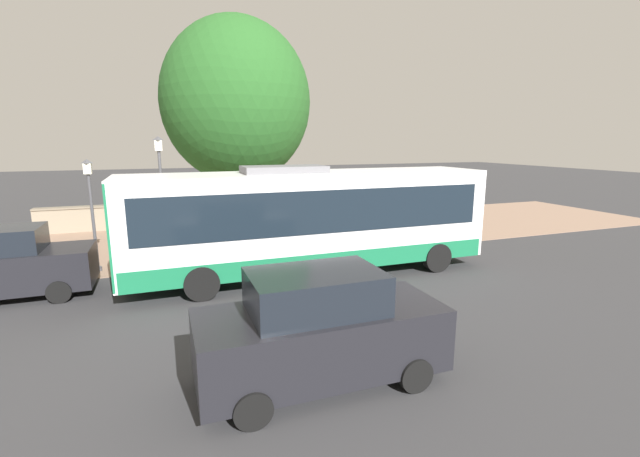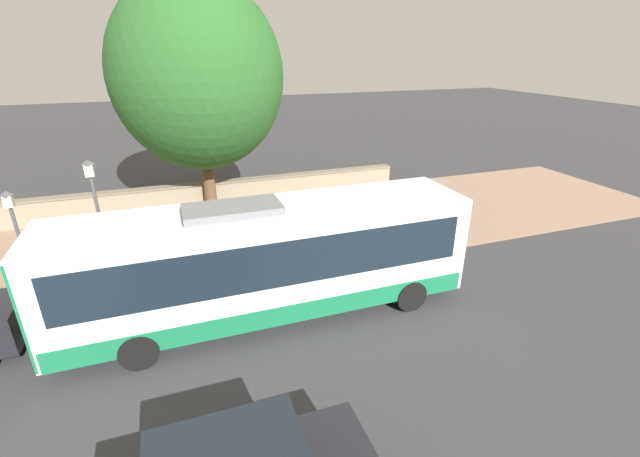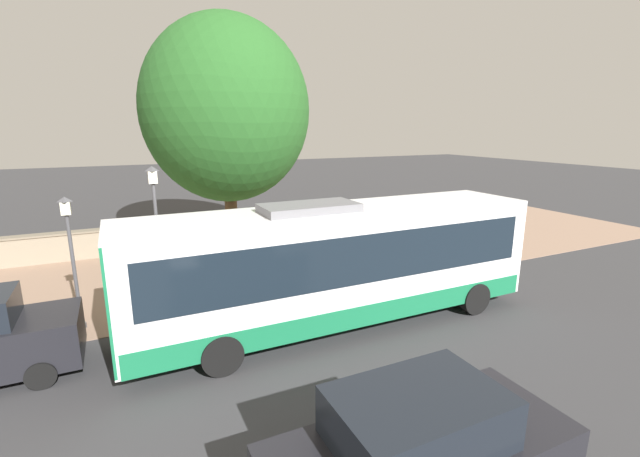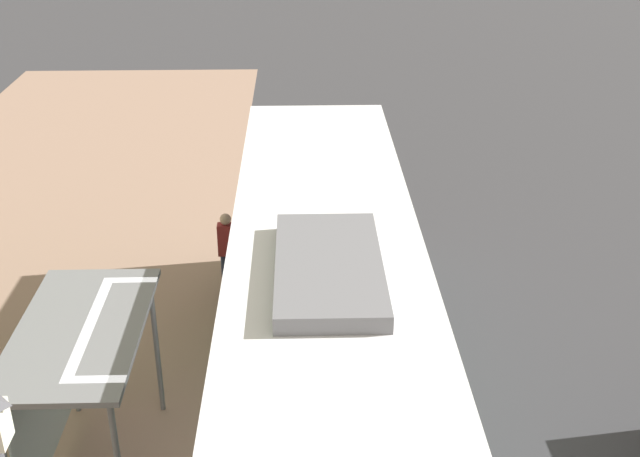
{
  "view_description": "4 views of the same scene",
  "coord_description": "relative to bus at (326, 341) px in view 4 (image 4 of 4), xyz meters",
  "views": [
    {
      "loc": [
        15.09,
        -4.08,
        4.44
      ],
      "look_at": [
        -0.38,
        1.64,
        1.05
      ],
      "focal_mm": 24.0,
      "sensor_mm": 36.0,
      "label": 1
    },
    {
      "loc": [
        12.93,
        -1.84,
        7.62
      ],
      "look_at": [
        1.45,
        2.26,
        2.41
      ],
      "focal_mm": 24.0,
      "sensor_mm": 36.0,
      "label": 2
    },
    {
      "loc": [
        12.28,
        -5.04,
        5.66
      ],
      "look_at": [
        -0.02,
        0.82,
        2.43
      ],
      "focal_mm": 24.0,
      "sensor_mm": 36.0,
      "label": 3
    },
    {
      "loc": [
        1.61,
        -8.95,
        8.28
      ],
      "look_at": [
        1.95,
        3.44,
        2.18
      ],
      "focal_mm": 45.0,
      "sensor_mm": 36.0,
      "label": 4
    }
  ],
  "objects": [
    {
      "name": "bus_shelter",
      "position": [
        -3.4,
        -0.49,
        0.17
      ],
      "size": [
        1.65,
        3.12,
        2.5
      ],
      "color": "slate",
      "rests_on": "ground"
    },
    {
      "name": "bus",
      "position": [
        0.0,
        0.0,
        0.0
      ],
      "size": [
        2.73,
        11.9,
        3.66
      ],
      "color": "white",
      "rests_on": "ground"
    },
    {
      "name": "pedestrian",
      "position": [
        -1.79,
        4.68,
        -0.91
      ],
      "size": [
        0.34,
        0.22,
        1.69
      ],
      "color": "#2D3347",
      "rests_on": "ground"
    }
  ]
}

